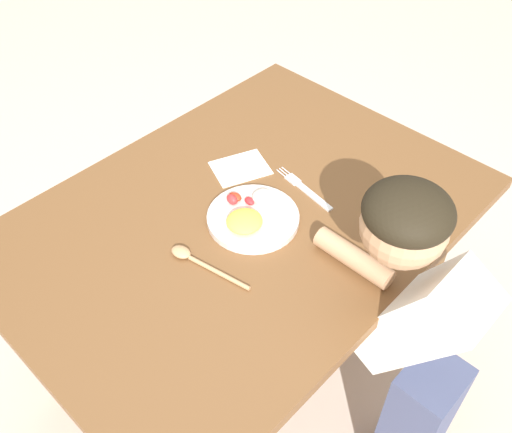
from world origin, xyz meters
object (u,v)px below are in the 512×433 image
(plate, at_px, (252,217))
(fork, at_px, (306,190))
(spoon, at_px, (194,259))
(person, at_px, (412,339))

(plate, relative_size, fork, 1.12)
(spoon, height_order, person, person)
(spoon, relative_size, person, 0.22)
(plate, height_order, fork, plate)
(plate, relative_size, spoon, 1.05)
(person, bearing_deg, fork, 74.44)
(plate, relative_size, person, 0.24)
(plate, height_order, spoon, plate)
(fork, bearing_deg, plate, 90.49)
(plate, distance_m, person, 0.49)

